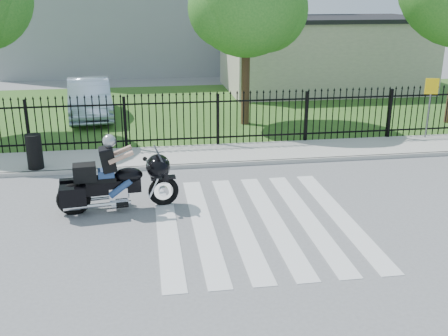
{
  "coord_description": "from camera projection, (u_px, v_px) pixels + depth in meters",
  "views": [
    {
      "loc": [
        -2.36,
        -10.62,
        4.97
      ],
      "look_at": [
        -0.58,
        0.93,
        1.0
      ],
      "focal_mm": 42.0,
      "sensor_mm": 36.0,
      "label": 1
    }
  ],
  "objects": [
    {
      "name": "building_low",
      "position": [
        323.0,
        56.0,
        27.3
      ],
      "size": [
        10.0,
        6.0,
        3.5
      ],
      "primitive_type": "cube",
      "color": "beige",
      "rests_on": "ground"
    },
    {
      "name": "ground",
      "position": [
        255.0,
        221.0,
        11.88
      ],
      "size": [
        120.0,
        120.0,
        0.0
      ],
      "primitive_type": "plane",
      "color": "slate",
      "rests_on": "ground"
    },
    {
      "name": "litter_bin",
      "position": [
        34.0,
        152.0,
        14.91
      ],
      "size": [
        0.46,
        0.46,
        1.0
      ],
      "primitive_type": "cylinder",
      "rotation": [
        0.0,
        0.0,
        0.03
      ],
      "color": "black",
      "rests_on": "sidewalk"
    },
    {
      "name": "curb",
      "position": [
        227.0,
        164.0,
        15.61
      ],
      "size": [
        40.0,
        0.12,
        0.12
      ],
      "primitive_type": "cube",
      "color": "#ADAAA3",
      "rests_on": "ground"
    },
    {
      "name": "building_low_roof",
      "position": [
        325.0,
        19.0,
        26.71
      ],
      "size": [
        10.2,
        6.2,
        0.2
      ],
      "primitive_type": "cube",
      "color": "black",
      "rests_on": "building_low"
    },
    {
      "name": "motorcycle_rider",
      "position": [
        115.0,
        179.0,
        12.28
      ],
      "size": [
        2.88,
        1.08,
        1.9
      ],
      "rotation": [
        0.0,
        0.0,
        0.1
      ],
      "color": "black",
      "rests_on": "ground"
    },
    {
      "name": "grass_strip",
      "position": [
        199.0,
        109.0,
        23.11
      ],
      "size": [
        40.0,
        12.0,
        0.02
      ],
      "primitive_type": "cube",
      "color": "#2E5B1F",
      "rests_on": "ground"
    },
    {
      "name": "sidewalk",
      "position": [
        222.0,
        154.0,
        16.54
      ],
      "size": [
        40.0,
        2.0,
        0.12
      ],
      "primitive_type": "cube",
      "color": "#ADAAA3",
      "rests_on": "ground"
    },
    {
      "name": "parked_car",
      "position": [
        90.0,
        99.0,
        21.28
      ],
      "size": [
        2.16,
        4.88,
        1.56
      ],
      "primitive_type": "imported",
      "rotation": [
        0.0,
        0.0,
        0.11
      ],
      "color": "#AFC2DC",
      "rests_on": "grass_strip"
    },
    {
      "name": "iron_fence",
      "position": [
        218.0,
        121.0,
        17.21
      ],
      "size": [
        26.0,
        0.04,
        1.8
      ],
      "color": "black",
      "rests_on": "ground"
    },
    {
      "name": "crosswalk",
      "position": [
        255.0,
        221.0,
        11.88
      ],
      "size": [
        5.0,
        5.5,
        0.01
      ],
      "primitive_type": null,
      "color": "silver",
      "rests_on": "ground"
    },
    {
      "name": "traffic_sign",
      "position": [
        431.0,
        96.0,
        17.74
      ],
      "size": [
        0.45,
        0.13,
        2.06
      ],
      "rotation": [
        0.0,
        0.0,
        -0.2
      ],
      "color": "slate",
      "rests_on": "sidewalk"
    }
  ]
}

